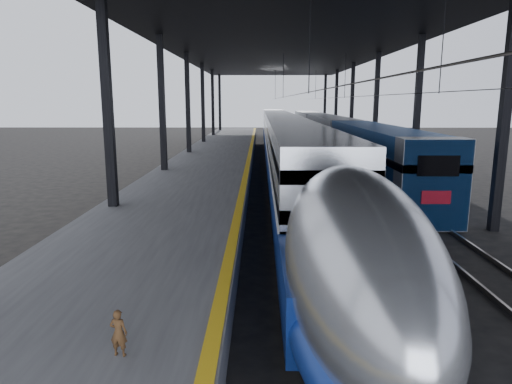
{
  "coord_description": "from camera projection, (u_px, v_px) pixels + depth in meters",
  "views": [
    {
      "loc": [
        0.13,
        -12.95,
        5.14
      ],
      "look_at": [
        -0.01,
        2.87,
        2.0
      ],
      "focal_mm": 32.0,
      "sensor_mm": 36.0,
      "label": 1
    }
  ],
  "objects": [
    {
      "name": "platform",
      "position": [
        210.0,
        166.0,
        33.26
      ],
      "size": [
        6.0,
        80.0,
        1.0
      ],
      "primitive_type": "cube",
      "color": "#4C4C4F",
      "rests_on": "ground"
    },
    {
      "name": "canopy",
      "position": [
        286.0,
        43.0,
        31.53
      ],
      "size": [
        18.0,
        75.0,
        9.47
      ],
      "color": "black",
      "rests_on": "ground"
    },
    {
      "name": "yellow_strip",
      "position": [
        249.0,
        160.0,
        33.13
      ],
      "size": [
        0.3,
        80.0,
        0.01
      ],
      "primitive_type": "cube",
      "color": "gold",
      "rests_on": "platform"
    },
    {
      "name": "tgv_train",
      "position": [
        284.0,
        144.0,
        36.02
      ],
      "size": [
        2.8,
        65.2,
        4.01
      ],
      "color": "#B2B5BA",
      "rests_on": "ground"
    },
    {
      "name": "second_train",
      "position": [
        330.0,
        135.0,
        44.47
      ],
      "size": [
        2.72,
        56.05,
        3.74
      ],
      "color": "navy",
      "rests_on": "ground"
    },
    {
      "name": "child",
      "position": [
        119.0,
        333.0,
        7.5
      ],
      "size": [
        0.32,
        0.23,
        0.81
      ],
      "primitive_type": "imported",
      "rotation": [
        0.0,
        0.0,
        3.0
      ],
      "color": "#4A2F18",
      "rests_on": "platform"
    },
    {
      "name": "rails",
      "position": [
        320.0,
        172.0,
        33.27
      ],
      "size": [
        6.52,
        80.0,
        0.16
      ],
      "color": "slate",
      "rests_on": "ground"
    },
    {
      "name": "ground",
      "position": [
        255.0,
        276.0,
        13.71
      ],
      "size": [
        160.0,
        160.0,
        0.0
      ],
      "primitive_type": "plane",
      "color": "black",
      "rests_on": "ground"
    }
  ]
}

